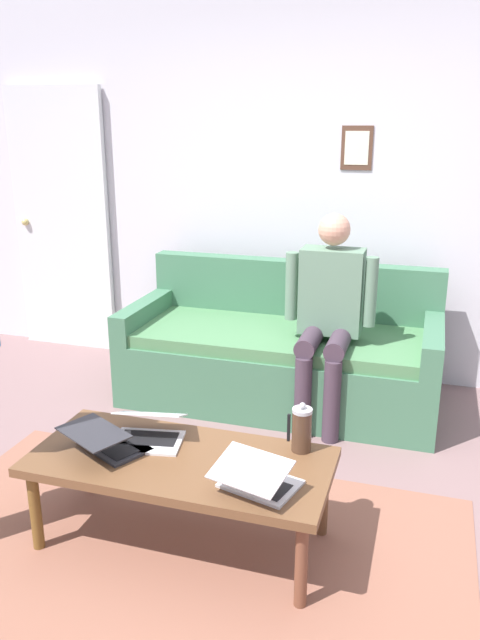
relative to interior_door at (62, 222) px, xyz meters
name	(u,v)px	position (x,y,z in m)	size (l,w,h in m)	color
ground_plane	(194,538)	(-1.92, 2.11, -1.02)	(7.68, 7.68, 0.00)	#806261
area_rug	(174,553)	(-1.88, 2.24, -1.02)	(2.51, 1.60, 0.01)	#8D5846
back_wall	(303,187)	(-1.92, -0.09, 0.33)	(7.04, 0.11, 2.70)	silver
interior_door	(62,222)	(0.00, 0.00, 0.00)	(0.82, 0.09, 2.05)	silver
couch	(282,355)	(-1.94, 0.52, -0.72)	(2.02, 0.88, 0.88)	#417253
coffee_table	(180,466)	(-1.88, 2.14, -0.65)	(1.29, 0.59, 0.42)	brown
laptop_left	(257,479)	(-2.26, 2.27, -0.56)	(0.35, 0.35, 0.14)	silver
laptop_center	(149,432)	(-1.69, 2.04, -0.57)	(0.35, 0.33, 0.15)	silver
laptop_right	(107,441)	(-1.55, 2.17, -0.56)	(0.41, 0.41, 0.11)	#28282D
french_press	(302,429)	(-2.36, 1.93, -0.51)	(0.11, 0.09, 0.23)	#4C3323
person_seated	(329,308)	(-2.27, 0.75, -0.30)	(0.55, 0.51, 1.28)	#41323F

